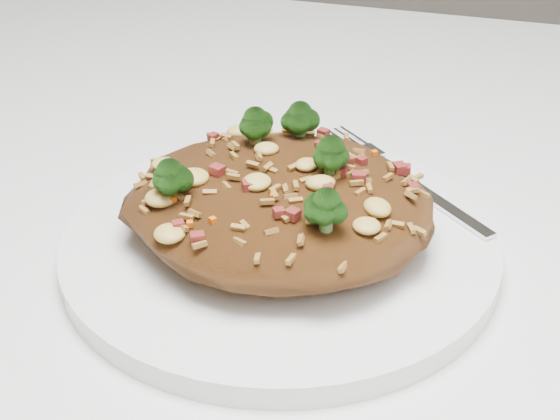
% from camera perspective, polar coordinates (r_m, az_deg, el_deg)
% --- Properties ---
extents(dining_table, '(1.20, 0.80, 0.75)m').
position_cam_1_polar(dining_table, '(0.60, -6.54, -4.52)').
color(dining_table, white).
rests_on(dining_table, ground).
extents(plate, '(0.25, 0.25, 0.01)m').
position_cam_1_polar(plate, '(0.45, 0.00, -2.36)').
color(plate, white).
rests_on(plate, dining_table).
extents(fried_rice, '(0.18, 0.16, 0.06)m').
position_cam_1_polar(fried_rice, '(0.44, -0.01, 1.41)').
color(fried_rice, brown).
rests_on(fried_rice, plate).
extents(fork, '(0.13, 0.12, 0.00)m').
position_cam_1_polar(fork, '(0.50, 9.45, 1.99)').
color(fork, silver).
rests_on(fork, plate).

